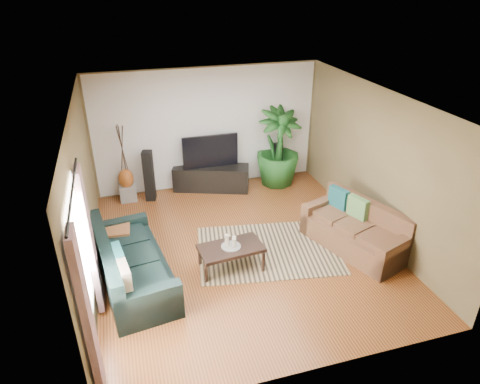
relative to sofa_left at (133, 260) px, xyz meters
name	(u,v)px	position (x,y,z in m)	size (l,w,h in m)	color
floor	(243,249)	(1.92, 0.38, -0.42)	(5.50, 5.50, 0.00)	brown
ceiling	(244,100)	(1.92, 0.38, 2.28)	(5.50, 5.50, 0.00)	white
wall_back	(207,129)	(1.92, 3.13, 0.93)	(5.00, 5.00, 0.00)	brown
wall_front	(315,285)	(1.92, -2.37, 0.93)	(5.00, 5.00, 0.00)	brown
wall_left	(84,202)	(-0.58, 0.38, 0.92)	(5.50, 5.50, 0.00)	brown
wall_right	(377,164)	(4.42, 0.38, 0.92)	(5.50, 5.50, 0.00)	brown
backwall_panel	(207,129)	(1.92, 3.12, 0.93)	(4.90, 4.90, 0.00)	white
window_pane	(81,260)	(-0.56, -1.22, 0.97)	(1.80, 1.80, 0.00)	white
curtain_near	(88,319)	(-0.51, -1.97, 0.72)	(0.08, 0.35, 2.20)	gray
curtain_far	(90,242)	(-0.51, -0.47, 0.72)	(0.08, 0.35, 2.20)	gray
curtain_rod	(72,191)	(-0.51, -1.22, 1.87)	(0.03, 0.03, 1.90)	black
sofa_left	(133,260)	(0.00, 0.00, 0.00)	(2.21, 0.95, 0.85)	black
sofa_right	(355,227)	(3.81, -0.13, 0.00)	(1.87, 0.84, 0.85)	brown
area_rug	(268,250)	(2.33, 0.23, -0.42)	(2.46, 1.75, 0.01)	tan
coffee_table	(231,257)	(1.57, -0.09, -0.21)	(1.04, 0.57, 0.43)	black
candle_tray	(231,246)	(1.57, -0.09, 0.01)	(0.32, 0.32, 0.01)	gray
candle_tall	(227,240)	(1.51, -0.06, 0.12)	(0.07, 0.07, 0.21)	beige
candle_mid	(234,243)	(1.61, -0.13, 0.09)	(0.07, 0.07, 0.16)	beige
candle_short	(234,240)	(1.64, -0.03, 0.08)	(0.07, 0.07, 0.13)	beige
tv_stand	(211,178)	(1.91, 2.88, -0.15)	(1.68, 0.50, 0.56)	black
television	(210,151)	(1.91, 2.88, 0.50)	(1.23, 0.07, 0.73)	black
speaker_left	(149,176)	(0.53, 2.76, 0.13)	(0.20, 0.22, 1.12)	black
speaker_right	(277,162)	(3.50, 2.88, 0.04)	(0.17, 0.19, 0.93)	black
potted_plant	(278,147)	(3.45, 2.75, 0.47)	(1.00, 1.00, 1.78)	#194C1A
plant_pot	(277,178)	(3.45, 2.75, -0.30)	(0.33, 0.33, 0.26)	black
pedestal	(128,192)	(0.06, 2.88, -0.25)	(0.35, 0.35, 0.35)	gray
vase	(126,179)	(0.06, 2.88, 0.08)	(0.32, 0.32, 0.44)	#9A4D1C
side_table	(116,241)	(-0.25, 0.84, -0.14)	(0.53, 0.53, 0.56)	brown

